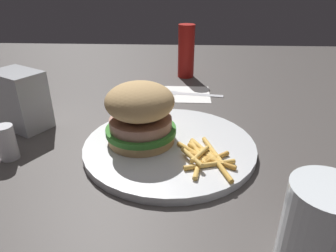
{
  "coord_description": "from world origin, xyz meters",
  "views": [
    {
      "loc": [
        0.45,
        0.02,
        0.26
      ],
      "look_at": [
        0.02,
        -0.0,
        0.04
      ],
      "focal_mm": 32.51,
      "sensor_mm": 36.0,
      "label": 1
    }
  ],
  "objects_px": {
    "plate": "(168,146)",
    "napkin_dispenser": "(21,100)",
    "fork": "(186,93)",
    "ketchup_bottle": "(186,51)",
    "drink_glass": "(317,238)",
    "salt_shaker": "(7,142)",
    "fries_pile": "(205,157)",
    "sandwich": "(140,113)",
    "napkin": "(186,94)"
  },
  "relations": [
    {
      "from": "drink_glass",
      "to": "salt_shaker",
      "type": "relative_size",
      "value": 1.86
    },
    {
      "from": "fork",
      "to": "ketchup_bottle",
      "type": "xyz_separation_m",
      "value": [
        -0.14,
        -0.0,
        0.07
      ]
    },
    {
      "from": "fries_pile",
      "to": "drink_glass",
      "type": "distance_m",
      "value": 0.2
    },
    {
      "from": "fork",
      "to": "fries_pile",
      "type": "bearing_deg",
      "value": 5.11
    },
    {
      "from": "fries_pile",
      "to": "ketchup_bottle",
      "type": "bearing_deg",
      "value": -176.48
    },
    {
      "from": "sandwich",
      "to": "napkin_dispenser",
      "type": "distance_m",
      "value": 0.23
    },
    {
      "from": "napkin_dispenser",
      "to": "drink_glass",
      "type": "bearing_deg",
      "value": -5.55
    },
    {
      "from": "napkin",
      "to": "salt_shaker",
      "type": "distance_m",
      "value": 0.4
    },
    {
      "from": "fries_pile",
      "to": "napkin",
      "type": "relative_size",
      "value": 1.05
    },
    {
      "from": "plate",
      "to": "ketchup_bottle",
      "type": "relative_size",
      "value": 1.97
    },
    {
      "from": "fork",
      "to": "drink_glass",
      "type": "height_order",
      "value": "drink_glass"
    },
    {
      "from": "salt_shaker",
      "to": "plate",
      "type": "bearing_deg",
      "value": 99.11
    },
    {
      "from": "fork",
      "to": "salt_shaker",
      "type": "distance_m",
      "value": 0.4
    },
    {
      "from": "plate",
      "to": "napkin",
      "type": "bearing_deg",
      "value": 172.97
    },
    {
      "from": "fries_pile",
      "to": "salt_shaker",
      "type": "height_order",
      "value": "salt_shaker"
    },
    {
      "from": "plate",
      "to": "napkin_dispenser",
      "type": "relative_size",
      "value": 2.61
    },
    {
      "from": "ketchup_bottle",
      "to": "salt_shaker",
      "type": "bearing_deg",
      "value": -32.09
    },
    {
      "from": "sandwich",
      "to": "napkin",
      "type": "distance_m",
      "value": 0.27
    },
    {
      "from": "fork",
      "to": "drink_glass",
      "type": "distance_m",
      "value": 0.49
    },
    {
      "from": "sandwich",
      "to": "ketchup_bottle",
      "type": "xyz_separation_m",
      "value": [
        -0.39,
        0.07,
        0.01
      ]
    },
    {
      "from": "napkin",
      "to": "sandwich",
      "type": "bearing_deg",
      "value": -16.8
    },
    {
      "from": "plate",
      "to": "salt_shaker",
      "type": "distance_m",
      "value": 0.25
    },
    {
      "from": "plate",
      "to": "fries_pile",
      "type": "relative_size",
      "value": 2.39
    },
    {
      "from": "fries_pile",
      "to": "drink_glass",
      "type": "xyz_separation_m",
      "value": [
        0.18,
        0.09,
        0.03
      ]
    },
    {
      "from": "sandwich",
      "to": "fries_pile",
      "type": "xyz_separation_m",
      "value": [
        0.05,
        0.1,
        -0.04
      ]
    },
    {
      "from": "ketchup_bottle",
      "to": "salt_shaker",
      "type": "height_order",
      "value": "ketchup_bottle"
    },
    {
      "from": "drink_glass",
      "to": "ketchup_bottle",
      "type": "height_order",
      "value": "ketchup_bottle"
    },
    {
      "from": "napkin_dispenser",
      "to": "salt_shaker",
      "type": "height_order",
      "value": "napkin_dispenser"
    },
    {
      "from": "fries_pile",
      "to": "drink_glass",
      "type": "height_order",
      "value": "drink_glass"
    },
    {
      "from": "plate",
      "to": "drink_glass",
      "type": "xyz_separation_m",
      "value": [
        0.22,
        0.14,
        0.04
      ]
    },
    {
      "from": "drink_glass",
      "to": "ketchup_bottle",
      "type": "bearing_deg",
      "value": -169.61
    },
    {
      "from": "napkin",
      "to": "drink_glass",
      "type": "bearing_deg",
      "value": 13.14
    },
    {
      "from": "plate",
      "to": "fork",
      "type": "xyz_separation_m",
      "value": [
        -0.25,
        0.03,
        -0.0
      ]
    },
    {
      "from": "fork",
      "to": "ketchup_bottle",
      "type": "relative_size",
      "value": 1.24
    },
    {
      "from": "fries_pile",
      "to": "napkin_dispenser",
      "type": "distance_m",
      "value": 0.35
    },
    {
      "from": "fries_pile",
      "to": "ketchup_bottle",
      "type": "relative_size",
      "value": 0.83
    },
    {
      "from": "napkin",
      "to": "salt_shaker",
      "type": "relative_size",
      "value": 2.0
    },
    {
      "from": "sandwich",
      "to": "fries_pile",
      "type": "distance_m",
      "value": 0.12
    },
    {
      "from": "napkin_dispenser",
      "to": "fries_pile",
      "type": "bearing_deg",
      "value": 10.24
    },
    {
      "from": "plate",
      "to": "drink_glass",
      "type": "relative_size",
      "value": 2.7
    },
    {
      "from": "napkin_dispenser",
      "to": "salt_shaker",
      "type": "bearing_deg",
      "value": -46.75
    },
    {
      "from": "sandwich",
      "to": "ketchup_bottle",
      "type": "height_order",
      "value": "ketchup_bottle"
    },
    {
      "from": "napkin_dispenser",
      "to": "ketchup_bottle",
      "type": "distance_m",
      "value": 0.44
    },
    {
      "from": "sandwich",
      "to": "fries_pile",
      "type": "relative_size",
      "value": 0.98
    },
    {
      "from": "fries_pile",
      "to": "napkin_dispenser",
      "type": "xyz_separation_m",
      "value": [
        -0.12,
        -0.33,
        0.04
      ]
    },
    {
      "from": "plate",
      "to": "ketchup_bottle",
      "type": "xyz_separation_m",
      "value": [
        -0.4,
        0.03,
        0.06
      ]
    },
    {
      "from": "sandwich",
      "to": "napkin",
      "type": "xyz_separation_m",
      "value": [
        -0.25,
        0.08,
        -0.06
      ]
    },
    {
      "from": "fork",
      "to": "drink_glass",
      "type": "bearing_deg",
      "value": 13.32
    },
    {
      "from": "napkin",
      "to": "drink_glass",
      "type": "relative_size",
      "value": 1.08
    },
    {
      "from": "sandwich",
      "to": "napkin",
      "type": "relative_size",
      "value": 1.03
    }
  ]
}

